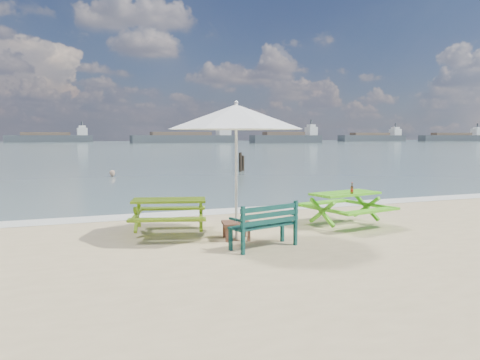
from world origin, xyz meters
name	(u,v)px	position (x,y,z in m)	size (l,w,h in m)	color
sea	(85,146)	(0.00, 85.00, 0.00)	(300.00, 300.00, 0.00)	slate
foam_strip	(223,211)	(0.00, 4.60, 0.01)	(22.00, 0.90, 0.01)	silver
picnic_table_left	(169,217)	(-1.95, 2.33, 0.35)	(1.91, 2.02, 0.72)	#82B21A
picnic_table_right	(345,210)	(1.97, 1.74, 0.37)	(1.92, 2.05, 0.76)	#52BC1C
park_bench	(264,234)	(-0.61, 0.47, 0.25)	(1.37, 0.76, 0.80)	#0E3C35
side_table	(236,230)	(-0.84, 1.29, 0.18)	(0.63, 0.63, 0.35)	brown
patio_umbrella	(236,117)	(-0.84, 1.29, 2.40)	(3.16, 3.16, 2.64)	silver
beer_bottle	(352,190)	(1.95, 1.47, 0.84)	(0.06, 0.06, 0.25)	#965315
swimmer	(112,186)	(-1.73, 16.76, -0.48)	(0.67, 0.53, 1.60)	tan
mooring_pilings	(241,164)	(5.56, 17.69, 0.40)	(0.57, 0.77, 1.29)	black
cargo_ships	(283,138)	(59.62, 122.67, 1.18)	(156.31, 43.04, 4.40)	#3A3F44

